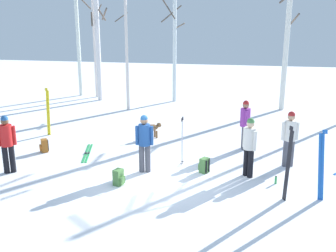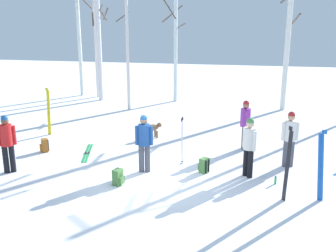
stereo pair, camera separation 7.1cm
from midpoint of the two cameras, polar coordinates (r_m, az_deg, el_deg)
The scene contains 22 objects.
ground_plane at distance 10.60m, azimuth -1.81°, elevation -8.52°, with size 60.00×60.00×0.00m, color white.
person_0 at distance 13.32m, azimuth 11.21°, elevation 0.65°, with size 0.34×0.51×1.72m.
person_1 at distance 11.95m, azimuth -22.96°, elevation -1.98°, with size 0.45×0.34×1.72m.
person_2 at distance 10.96m, azimuth 11.81°, elevation -2.56°, with size 0.38×0.41×1.72m.
person_3 at distance 12.06m, azimuth 17.47°, elevation -1.32°, with size 0.51×0.34×1.72m.
person_4 at distance 11.09m, azimuth -3.70°, elevation -2.06°, with size 0.51×0.34×1.72m.
dog at distance 14.46m, azimuth -2.51°, elevation -0.34°, with size 0.69×0.64×0.57m.
ski_pair_planted_0 at distance 15.45m, azimuth -17.49°, elevation 2.01°, with size 0.21×0.03×1.85m.
ski_pair_planted_1 at distance 9.71m, azimuth 17.18°, elevation -5.49°, with size 0.12×0.19×1.91m.
ski_pair_planted_2 at distance 10.04m, azimuth 21.59°, elevation -5.51°, with size 0.26×0.02×1.81m.
ski_pair_lying_0 at distance 13.20m, azimuth -12.02°, elevation -3.93°, with size 0.70×1.83×0.05m.
ski_poles_0 at distance 11.65m, azimuth 1.94°, elevation -2.08°, with size 0.07×0.28×1.51m.
backpack_0 at distance 13.66m, azimuth -18.04°, elevation -2.80°, with size 0.34×0.34×0.44m.
backpack_1 at distance 10.53m, azimuth -7.54°, elevation -7.57°, with size 0.33×0.31×0.44m.
backpack_2 at distance 11.31m, azimuth 5.22°, elevation -5.85°, with size 0.34×0.32×0.44m.
water_bottle_0 at distance 10.93m, azimuth 15.52°, elevation -7.73°, with size 0.06×0.06×0.23m.
birch_tree_0 at distance 23.18m, azimuth -13.43°, elevation 14.52°, with size 1.34×1.12×7.93m.
birch_tree_1 at distance 22.51m, azimuth -11.00°, elevation 13.70°, with size 1.64×1.35×7.39m.
birch_tree_2 at distance 21.58m, azimuth -10.48°, elevation 12.79°, with size 1.05×1.07×6.75m.
birch_tree_3 at distance 18.91m, azimuth -6.34°, elevation 13.82°, with size 1.50×1.54×7.26m.
birch_tree_4 at distance 20.94m, azimuth 0.88°, elevation 12.86°, with size 1.56×1.48×6.60m.
birch_tree_5 at distance 19.63m, azimuth 17.20°, elevation 13.70°, with size 1.39×1.39×7.74m.
Camera 1 is at (2.31, -9.42, 4.28)m, focal length 41.08 mm.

